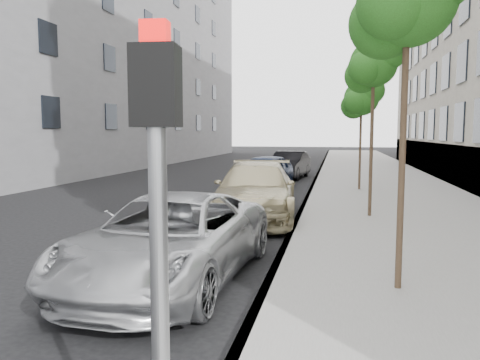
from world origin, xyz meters
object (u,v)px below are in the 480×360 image
(signal_pole, at_px, (159,233))
(sedan_blue, at_px, (265,172))
(tree_mid, at_px, (375,64))
(minivan, at_px, (171,239))
(sedan_black, at_px, (289,165))
(tree_far, at_px, (362,98))
(sedan_rear, at_px, (292,162))
(suv, at_px, (256,191))

(signal_pole, bearing_deg, sedan_blue, 91.45)
(tree_mid, distance_m, minivan, 8.36)
(sedan_blue, height_order, sedan_black, sedan_blue)
(signal_pole, xyz_separation_m, sedan_black, (-1.65, 23.76, -1.25))
(tree_far, bearing_deg, minivan, -106.15)
(minivan, height_order, sedan_blue, sedan_blue)
(tree_mid, xyz_separation_m, sedan_rear, (-3.88, 17.32, -3.86))
(signal_pole, distance_m, sedan_blue, 18.40)
(signal_pole, height_order, sedan_rear, signal_pole)
(tree_mid, bearing_deg, sedan_blue, 121.81)
(tree_far, distance_m, sedan_rear, 11.98)
(suv, bearing_deg, tree_mid, 1.14)
(tree_mid, distance_m, sedan_black, 13.21)
(minivan, xyz_separation_m, sedan_rear, (-0.13, 23.79, -0.12))
(suv, relative_size, sedan_rear, 1.33)
(signal_pole, relative_size, sedan_blue, 0.64)
(minivan, relative_size, sedan_rear, 1.24)
(suv, bearing_deg, tree_far, 58.88)
(tree_far, relative_size, sedan_blue, 1.01)
(minivan, height_order, suv, suv)
(sedan_blue, bearing_deg, sedan_rear, 96.06)
(tree_mid, height_order, sedan_blue, tree_mid)
(sedan_blue, bearing_deg, suv, -76.34)
(minivan, distance_m, suv, 6.11)
(tree_far, relative_size, suv, 0.83)
(tree_mid, distance_m, suv, 4.96)
(signal_pole, relative_size, minivan, 0.56)
(sedan_black, xyz_separation_m, sedan_rear, (-0.30, 5.17, -0.13))
(minivan, relative_size, suv, 0.94)
(sedan_black, bearing_deg, minivan, -83.35)
(signal_pole, distance_m, sedan_black, 23.85)
(sedan_blue, xyz_separation_m, sedan_black, (0.53, 5.53, -0.04))
(tree_mid, distance_m, sedan_rear, 18.16)
(signal_pole, height_order, sedan_black, signal_pole)
(sedan_black, bearing_deg, tree_mid, -66.40)
(suv, xyz_separation_m, sedan_black, (-0.25, 12.53, -0.07))
(signal_pole, bearing_deg, tree_far, 78.55)
(tree_mid, bearing_deg, sedan_rear, 102.63)
(signal_pole, height_order, suv, signal_pole)
(tree_far, relative_size, sedan_black, 1.04)
(minivan, relative_size, sedan_black, 1.16)
(signal_pole, xyz_separation_m, sedan_rear, (-1.95, 28.92, -1.39))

